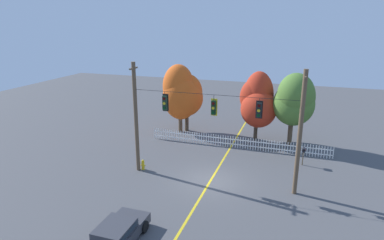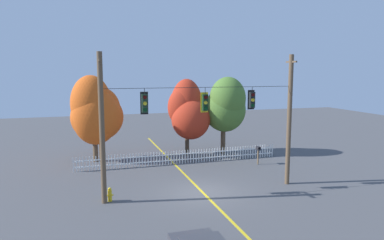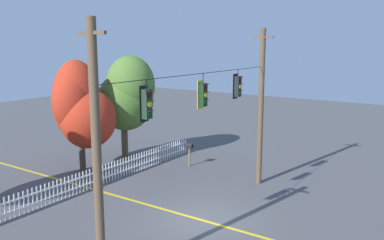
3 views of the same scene
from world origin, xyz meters
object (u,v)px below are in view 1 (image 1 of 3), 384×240
Objects in this scene: traffic_signal_eastbound_side at (214,108)px; autumn_maple_mid at (185,96)px; autumn_maple_far_west at (295,100)px; fire_hydrant at (143,165)px; traffic_signal_northbound_secondary at (259,110)px; parked_car at (116,234)px; traffic_signal_northbound_primary at (165,103)px; autumn_oak_far_east at (258,102)px; roadside_mailbox at (304,151)px; autumn_maple_near_fence at (180,93)px.

traffic_signal_eastbound_side is 11.27m from autumn_maple_mid.
autumn_maple_far_west is 8.50× the size of fire_hydrant.
fire_hydrant is at bearing 178.94° from traffic_signal_northbound_secondary.
autumn_maple_mid is 1.40× the size of parked_car.
traffic_signal_northbound_primary is at bearing -134.10° from autumn_maple_far_west.
traffic_signal_northbound_primary is 10.84m from autumn_oak_far_east.
traffic_signal_eastbound_side is 0.22× the size of autumn_maple_far_west.
autumn_maple_far_west is at bearing -10.98° from autumn_oak_far_east.
roadside_mailbox is at bearing 57.71° from traffic_signal_northbound_secondary.
parked_car is 2.90× the size of roadside_mailbox.
autumn_oak_far_east reaches higher than fire_hydrant.
autumn_oak_far_east reaches higher than roadside_mailbox.
parked_car is at bearing -124.01° from roadside_mailbox.
traffic_signal_northbound_secondary is (6.44, -0.00, 0.03)m from traffic_signal_northbound_primary.
fire_hydrant is at bearing -89.80° from autumn_maple_mid.
autumn_maple_near_fence is 0.56m from autumn_maple_mid.
roadside_mailbox is (3.04, 4.81, -4.25)m from traffic_signal_northbound_secondary.
roadside_mailbox is (11.84, -4.64, -2.85)m from autumn_maple_near_fence.
traffic_signal_northbound_secondary is 0.21× the size of autumn_oak_far_east.
traffic_signal_northbound_primary reaches higher than roadside_mailbox.
autumn_maple_near_fence is 13.03m from roadside_mailbox.
autumn_maple_near_fence reaches higher than fire_hydrant.
traffic_signal_eastbound_side is at bearing -58.22° from autumn_maple_near_fence.
autumn_oak_far_east is at bearing 133.18° from roadside_mailbox.
autumn_maple_mid is 12.74m from roadside_mailbox.
fire_hydrant is at bearing -157.93° from roadside_mailbox.
traffic_signal_eastbound_side is 11.19m from autumn_maple_near_fence.
fire_hydrant is at bearing 107.80° from parked_car.
autumn_maple_mid is (-8.46, 9.70, -1.75)m from traffic_signal_northbound_secondary.
roadside_mailbox is at bearing 55.99° from parked_car.
autumn_maple_mid is at bearing 119.58° from traffic_signal_eastbound_side.
traffic_signal_northbound_primary is 10.05m from autumn_maple_mid.
fire_hydrant is (-5.47, 0.16, -4.96)m from traffic_signal_eastbound_side.
autumn_maple_far_west is at bearing 104.36° from roadside_mailbox.
autumn_maple_near_fence is 10.86m from autumn_maple_far_west.
autumn_oak_far_east reaches higher than traffic_signal_northbound_secondary.
traffic_signal_northbound_primary is 1.84× the size of fire_hydrant.
autumn_maple_mid is 0.90× the size of autumn_oak_far_east.
traffic_signal_northbound_secondary reaches higher than autumn_maple_mid.
autumn_oak_far_east reaches higher than autumn_maple_mid.
parked_car is at bearing -108.76° from traffic_signal_eastbound_side.
autumn_maple_near_fence is (-2.37, 9.44, -1.37)m from traffic_signal_northbound_primary.
autumn_oak_far_east is 0.97× the size of autumn_maple_far_west.
roadside_mailbox is at bearing 22.07° from fire_hydrant.
roadside_mailbox is at bearing -21.38° from autumn_maple_near_fence.
traffic_signal_eastbound_side is 0.35× the size of parked_car.
autumn_oak_far_east is at bearing 79.69° from traffic_signal_eastbound_side.
fire_hydrant is (-2.68, 8.36, -0.22)m from parked_car.
parked_car is at bearing -124.99° from traffic_signal_northbound_secondary.
autumn_maple_near_fence is 7.56m from autumn_oak_far_east.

